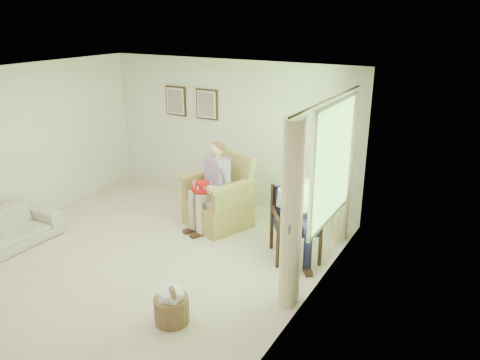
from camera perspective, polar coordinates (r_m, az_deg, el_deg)
The scene contains 16 objects.
floor at distance 6.93m, azimuth -13.06°, elevation -9.76°, with size 5.50×5.50×0.00m, color beige.
back_wall at distance 8.51m, azimuth -1.31°, elevation 5.80°, with size 5.00×0.04×2.60m, color silver.
left_wall at distance 8.27m, azimuth -26.80°, elevation 3.22°, with size 0.04×5.50×2.60m, color silver.
right_wall at distance 5.11m, azimuth 7.15°, elevation -4.12°, with size 0.04×5.50×2.60m, color silver.
ceiling at distance 6.11m, azimuth -14.97°, elevation 12.01°, with size 5.00×5.50×0.02m, color white.
window at distance 6.09m, azimuth 11.31°, elevation 2.46°, with size 0.13×2.50×1.63m.
curtain_left at distance 5.42m, azimuth 6.31°, elevation -4.40°, with size 0.34×0.34×2.30m, color beige.
curtain_right at distance 7.15m, azimuth 12.58°, elevation 1.31°, with size 0.34×0.34×2.30m, color beige.
framed_print_left at distance 9.01m, azimuth -7.85°, elevation 9.52°, with size 0.45×0.05×0.55m.
framed_print_right at distance 8.61m, azimuth -4.08°, elevation 9.18°, with size 0.45×0.05×0.55m.
wicker_armchair at distance 7.74m, azimuth -2.57°, elevation -2.92°, with size 0.92×0.91×1.17m.
wood_armchair at distance 6.78m, azimuth 7.11°, elevation -4.84°, with size 0.65×0.61×1.00m.
person_wicker at distance 7.45m, azimuth -3.25°, elevation 0.02°, with size 0.40×0.63×1.42m.
person_dark at distance 6.53m, azimuth 6.65°, elevation -3.25°, with size 0.40×0.63×1.38m.
red_hat at distance 7.38m, azimuth -4.61°, elevation -0.86°, with size 0.35×0.35×0.14m.
hatbox at distance 5.55m, azimuth -8.37°, elevation -14.75°, with size 0.43×0.43×0.59m.
Camera 1 is at (4.22, -4.35, 3.36)m, focal length 35.00 mm.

